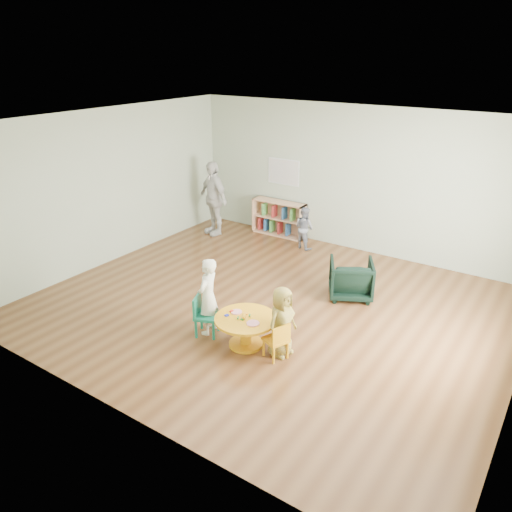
{
  "coord_description": "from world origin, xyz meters",
  "views": [
    {
      "loc": [
        3.68,
        -5.85,
        3.77
      ],
      "look_at": [
        -0.08,
        -0.3,
        0.95
      ],
      "focal_mm": 35.0,
      "sensor_mm": 36.0,
      "label": 1
    }
  ],
  "objects_px": {
    "child_left": "(208,296)",
    "adult_caretaker": "(213,198)",
    "toddler": "(304,228)",
    "kid_chair_left": "(204,314)",
    "child_right": "(282,322)",
    "armchair": "(351,279)",
    "bookshelf": "(279,218)",
    "kid_chair_right": "(277,340)",
    "activity_table": "(246,326)"
  },
  "relations": [
    {
      "from": "child_left",
      "to": "child_right",
      "type": "bearing_deg",
      "value": 83.51
    },
    {
      "from": "child_right",
      "to": "kid_chair_right",
      "type": "bearing_deg",
      "value": -162.88
    },
    {
      "from": "child_right",
      "to": "kid_chair_left",
      "type": "bearing_deg",
      "value": 108.1
    },
    {
      "from": "bookshelf",
      "to": "child_left",
      "type": "relative_size",
      "value": 1.07
    },
    {
      "from": "bookshelf",
      "to": "toddler",
      "type": "xyz_separation_m",
      "value": [
        0.83,
        -0.4,
        0.06
      ]
    },
    {
      "from": "activity_table",
      "to": "kid_chair_right",
      "type": "bearing_deg",
      "value": -3.28
    },
    {
      "from": "armchair",
      "to": "toddler",
      "type": "distance_m",
      "value": 2.2
    },
    {
      "from": "toddler",
      "to": "armchair",
      "type": "bearing_deg",
      "value": 154.0
    },
    {
      "from": "kid_chair_right",
      "to": "adult_caretaker",
      "type": "distance_m",
      "value": 4.92
    },
    {
      "from": "kid_chair_right",
      "to": "child_left",
      "type": "bearing_deg",
      "value": 110.93
    },
    {
      "from": "kid_chair_left",
      "to": "toddler",
      "type": "xyz_separation_m",
      "value": [
        -0.44,
        3.66,
        0.11
      ]
    },
    {
      "from": "armchair",
      "to": "toddler",
      "type": "relative_size",
      "value": 0.81
    },
    {
      "from": "activity_table",
      "to": "child_left",
      "type": "height_order",
      "value": "child_left"
    },
    {
      "from": "bookshelf",
      "to": "armchair",
      "type": "xyz_separation_m",
      "value": [
        2.49,
        -1.84,
        -0.05
      ]
    },
    {
      "from": "child_left",
      "to": "child_right",
      "type": "distance_m",
      "value": 1.14
    },
    {
      "from": "kid_chair_right",
      "to": "adult_caretaker",
      "type": "height_order",
      "value": "adult_caretaker"
    },
    {
      "from": "kid_chair_right",
      "to": "bookshelf",
      "type": "relative_size",
      "value": 0.43
    },
    {
      "from": "child_left",
      "to": "toddler",
      "type": "height_order",
      "value": "child_left"
    },
    {
      "from": "child_right",
      "to": "toddler",
      "type": "xyz_separation_m",
      "value": [
        -1.59,
        3.48,
        -0.05
      ]
    },
    {
      "from": "armchair",
      "to": "adult_caretaker",
      "type": "xyz_separation_m",
      "value": [
        -3.7,
        1.11,
        0.48
      ]
    },
    {
      "from": "child_left",
      "to": "toddler",
      "type": "distance_m",
      "value": 3.61
    },
    {
      "from": "armchair",
      "to": "bookshelf",
      "type": "bearing_deg",
      "value": -64.52
    },
    {
      "from": "kid_chair_left",
      "to": "toddler",
      "type": "height_order",
      "value": "toddler"
    },
    {
      "from": "kid_chair_left",
      "to": "adult_caretaker",
      "type": "xyz_separation_m",
      "value": [
        -2.47,
        3.33,
        0.47
      ]
    },
    {
      "from": "toddler",
      "to": "adult_caretaker",
      "type": "height_order",
      "value": "adult_caretaker"
    },
    {
      "from": "bookshelf",
      "to": "child_left",
      "type": "xyz_separation_m",
      "value": [
        1.28,
        -3.97,
        0.19
      ]
    },
    {
      "from": "armchair",
      "to": "toddler",
      "type": "xyz_separation_m",
      "value": [
        -1.66,
        1.44,
        0.11
      ]
    },
    {
      "from": "kid_chair_left",
      "to": "bookshelf",
      "type": "relative_size",
      "value": 0.49
    },
    {
      "from": "child_left",
      "to": "adult_caretaker",
      "type": "bearing_deg",
      "value": -154.11
    },
    {
      "from": "kid_chair_left",
      "to": "armchair",
      "type": "height_order",
      "value": "armchair"
    },
    {
      "from": "activity_table",
      "to": "child_left",
      "type": "xyz_separation_m",
      "value": [
        -0.64,
        -0.01,
        0.27
      ]
    },
    {
      "from": "child_right",
      "to": "toddler",
      "type": "relative_size",
      "value": 1.13
    },
    {
      "from": "child_left",
      "to": "adult_caretaker",
      "type": "height_order",
      "value": "adult_caretaker"
    },
    {
      "from": "activity_table",
      "to": "adult_caretaker",
      "type": "distance_m",
      "value": 4.52
    },
    {
      "from": "child_right",
      "to": "activity_table",
      "type": "bearing_deg",
      "value": 109.45
    },
    {
      "from": "child_right",
      "to": "adult_caretaker",
      "type": "bearing_deg",
      "value": 57.9
    },
    {
      "from": "bookshelf",
      "to": "toddler",
      "type": "distance_m",
      "value": 0.92
    },
    {
      "from": "activity_table",
      "to": "bookshelf",
      "type": "height_order",
      "value": "bookshelf"
    },
    {
      "from": "kid_chair_left",
      "to": "bookshelf",
      "type": "distance_m",
      "value": 4.25
    },
    {
      "from": "kid_chair_left",
      "to": "kid_chair_right",
      "type": "xyz_separation_m",
      "value": [
        1.17,
        0.06,
        -0.04
      ]
    },
    {
      "from": "kid_chair_left",
      "to": "child_left",
      "type": "xyz_separation_m",
      "value": [
        0.02,
        0.09,
        0.24
      ]
    },
    {
      "from": "kid_chair_left",
      "to": "toddler",
      "type": "bearing_deg",
      "value": 164.29
    },
    {
      "from": "activity_table",
      "to": "kid_chair_left",
      "type": "height_order",
      "value": "kid_chair_left"
    },
    {
      "from": "kid_chair_left",
      "to": "bookshelf",
      "type": "height_order",
      "value": "bookshelf"
    },
    {
      "from": "bookshelf",
      "to": "child_right",
      "type": "distance_m",
      "value": 4.57
    },
    {
      "from": "kid_chair_left",
      "to": "child_left",
      "type": "height_order",
      "value": "child_left"
    },
    {
      "from": "armchair",
      "to": "child_left",
      "type": "relative_size",
      "value": 0.62
    },
    {
      "from": "bookshelf",
      "to": "kid_chair_right",
      "type": "bearing_deg",
      "value": -58.61
    },
    {
      "from": "activity_table",
      "to": "bookshelf",
      "type": "xyz_separation_m",
      "value": [
        -1.92,
        3.97,
        0.07
      ]
    },
    {
      "from": "armchair",
      "to": "child_right",
      "type": "bearing_deg",
      "value": 59.82
    }
  ]
}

